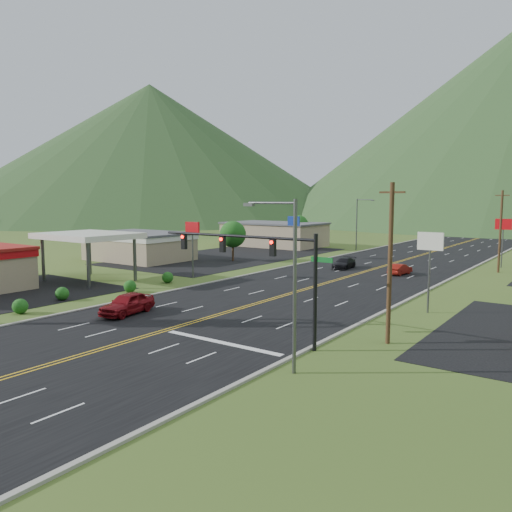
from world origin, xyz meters
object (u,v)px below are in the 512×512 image
Objects in this scene: streetlight_east at (289,274)px; car_dark_mid at (344,263)px; car_red_near at (127,304)px; traffic_signal at (259,257)px; streetlight_west at (358,221)px; car_red_far at (400,269)px; gas_canopy at (88,237)px.

streetlight_east is 40.07m from car_dark_mid.
car_red_near is at bearing -98.58° from car_dark_mid.
streetlight_east is 1.93× the size of car_dark_mid.
streetlight_east is (4.70, -4.00, -0.15)m from traffic_signal.
traffic_signal is at bearing 139.61° from streetlight_east.
streetlight_east and streetlight_west have the same top height.
streetlight_west is 29.12m from car_red_far.
car_red_near is 1.26× the size of car_red_far.
car_red_far is (10.29, 32.38, -0.20)m from car_red_near.
streetlight_west is at bearing 107.97° from traffic_signal.
gas_canopy is (-10.32, -48.00, -0.31)m from streetlight_west.
traffic_signal reaches higher than car_red_near.
gas_canopy is 2.14× the size of car_dark_mid.
streetlight_east is at bearing -19.88° from gas_canopy.
gas_canopy reaches higher than car_red_far.
gas_canopy is 18.51m from car_red_near.
streetlight_west is (-18.16, 56.00, -0.15)m from traffic_signal.
traffic_signal is 13.22m from car_red_near.
streetlight_west is 24.81m from car_dark_mid.
streetlight_west reaches higher than car_red_near.
streetlight_east is 1.83× the size of car_red_near.
streetlight_west is 2.31× the size of car_red_far.
traffic_signal is 34.81m from car_dark_mid.
streetlight_west is at bearing 105.76° from car_dark_mid.
streetlight_east is at bearing -40.39° from traffic_signal.
traffic_signal is 29.59m from gas_canopy.
streetlight_west is at bearing 110.86° from streetlight_east.
streetlight_west is 0.90× the size of gas_canopy.
streetlight_west is 49.10m from gas_canopy.
traffic_signal is 3.36× the size of car_red_far.
gas_canopy is 2.56× the size of car_red_far.
streetlight_east is 0.90× the size of gas_canopy.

